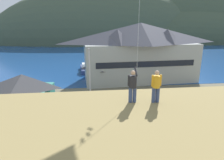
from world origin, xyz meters
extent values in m
plane|color=#66604C|center=(0.00, 0.00, 0.00)|extent=(600.00, 600.00, 0.00)
cube|color=gray|center=(0.00, 5.00, 0.05)|extent=(40.00, 20.00, 0.10)
cube|color=navy|center=(0.00, 60.00, 0.01)|extent=(360.00, 84.00, 0.03)
ellipsoid|color=#42513D|center=(5.41, 111.45, 0.00)|extent=(144.23, 52.36, 66.95)
ellipsoid|color=#3D4C38|center=(59.35, 116.10, 0.00)|extent=(127.84, 62.54, 49.17)
ellipsoid|color=#3D4C38|center=(59.78, 115.65, 0.00)|extent=(116.81, 48.36, 66.81)
cube|color=#999E99|center=(6.01, 22.36, 3.82)|extent=(22.71, 10.16, 7.64)
cube|color=black|center=(6.29, 17.95, 4.20)|extent=(18.83, 1.27, 1.10)
pyramid|color=#4C4C56|center=(6.01, 22.36, 9.61)|extent=(24.09, 11.12, 3.95)
pyramid|color=#4C4C56|center=(1.12, 20.52, 9.04)|extent=(5.12, 5.12, 2.76)
pyramid|color=#4C4C56|center=(11.09, 21.15, 9.04)|extent=(5.12, 5.12, 2.76)
cube|color=#338475|center=(-12.79, 8.90, 1.65)|extent=(7.11, 5.90, 3.30)
pyramid|color=#47474C|center=(-12.79, 8.90, 4.22)|extent=(7.69, 6.48, 1.83)
cube|color=black|center=(-13.07, 6.27, 1.16)|extent=(1.10, 0.18, 2.31)
cube|color=beige|center=(-1.65, 20.48, 1.52)|extent=(6.25, 5.13, 3.03)
pyramid|color=#47474C|center=(-1.65, 20.48, 3.81)|extent=(6.76, 5.63, 1.56)
cube|color=black|center=(-1.93, 18.24, 1.06)|extent=(1.10, 0.19, 2.12)
cube|color=#70604C|center=(-1.70, 33.20, 0.35)|extent=(3.20, 10.90, 0.70)
cube|color=navy|center=(-5.28, 31.03, 0.45)|extent=(3.09, 7.85, 0.90)
cube|color=navy|center=(-5.28, 31.03, 0.98)|extent=(2.99, 7.61, 0.16)
cube|color=silver|center=(-5.24, 30.46, 1.61)|extent=(1.90, 2.44, 1.10)
cube|color=#23564C|center=(1.63, 32.02, 0.45)|extent=(2.65, 6.49, 0.90)
cube|color=#33665B|center=(1.63, 32.02, 0.98)|extent=(2.57, 6.29, 0.16)
cube|color=silver|center=(1.68, 31.55, 1.61)|extent=(1.60, 2.03, 1.10)
cube|color=navy|center=(11.68, 5.54, 0.82)|extent=(4.30, 2.05, 0.80)
cube|color=navy|center=(11.83, 5.55, 1.57)|extent=(2.19, 1.72, 0.70)
cube|color=black|center=(11.83, 5.55, 1.54)|extent=(2.24, 1.76, 0.32)
cylinder|color=black|center=(10.27, 6.38, 0.42)|extent=(0.65, 0.26, 0.64)
cylinder|color=black|center=(10.38, 4.54, 0.42)|extent=(0.65, 0.26, 0.64)
cylinder|color=black|center=(12.99, 6.54, 0.42)|extent=(0.65, 0.26, 0.64)
cube|color=navy|center=(-4.97, 6.57, 0.82)|extent=(4.28, 2.00, 0.80)
cube|color=navy|center=(-5.12, 6.56, 1.57)|extent=(2.18, 1.70, 0.70)
cube|color=black|center=(-5.12, 6.56, 1.54)|extent=(2.22, 1.74, 0.32)
cylinder|color=black|center=(-3.56, 5.72, 0.42)|extent=(0.65, 0.25, 0.64)
cylinder|color=black|center=(-3.65, 7.55, 0.42)|extent=(0.65, 0.25, 0.64)
cylinder|color=black|center=(-6.29, 5.59, 0.42)|extent=(0.65, 0.25, 0.64)
cylinder|color=black|center=(-6.38, 7.42, 0.42)|extent=(0.65, 0.25, 0.64)
cube|color=black|center=(0.54, -0.48, 0.82)|extent=(4.27, 1.98, 0.80)
cube|color=black|center=(0.69, -0.49, 1.57)|extent=(2.17, 1.69, 0.70)
cube|color=black|center=(0.69, -0.49, 1.54)|extent=(2.21, 1.72, 0.32)
cylinder|color=black|center=(-0.79, 0.49, 0.42)|extent=(0.65, 0.25, 0.64)
cylinder|color=black|center=(-0.87, -1.34, 0.42)|extent=(0.65, 0.25, 0.64)
cylinder|color=black|center=(1.94, 0.38, 0.42)|extent=(0.65, 0.25, 0.64)
cylinder|color=black|center=(1.86, -1.46, 0.42)|extent=(0.65, 0.25, 0.64)
cube|color=slate|center=(1.66, 6.75, 0.82)|extent=(4.23, 1.87, 0.80)
cube|color=#5B5B5F|center=(1.81, 6.75, 1.57)|extent=(2.13, 1.64, 0.70)
cube|color=black|center=(1.81, 6.75, 1.54)|extent=(2.17, 1.67, 0.32)
cylinder|color=black|center=(0.28, 7.64, 0.42)|extent=(0.64, 0.23, 0.64)
cylinder|color=black|center=(0.31, 5.80, 0.42)|extent=(0.64, 0.23, 0.64)
cylinder|color=black|center=(3.01, 7.69, 0.42)|extent=(0.64, 0.23, 0.64)
cylinder|color=black|center=(3.04, 5.85, 0.42)|extent=(0.64, 0.23, 0.64)
cylinder|color=black|center=(-11.85, 0.63, 0.42)|extent=(0.65, 0.25, 0.64)
cylinder|color=black|center=(8.59, -1.15, 0.42)|extent=(0.65, 0.24, 0.64)
cylinder|color=black|center=(8.55, 0.69, 0.42)|extent=(0.65, 0.24, 0.64)
cylinder|color=#ADADB2|center=(-4.16, 10.50, 4.08)|extent=(0.16, 0.16, 7.96)
cube|color=#4C4C51|center=(-4.16, 10.85, 7.96)|extent=(0.24, 0.70, 0.20)
cylinder|color=#384770|center=(-1.87, -6.54, 7.65)|extent=(0.20, 0.20, 0.82)
cylinder|color=#384770|center=(-1.65, -6.55, 7.65)|extent=(0.20, 0.20, 0.82)
cylinder|color=#232328|center=(-1.76, -6.55, 8.38)|extent=(0.40, 0.40, 0.64)
sphere|color=tan|center=(-1.76, -6.55, 8.86)|extent=(0.24, 0.24, 0.24)
cylinder|color=#232328|center=(-1.58, -6.37, 8.88)|extent=(0.13, 0.56, 0.43)
cylinder|color=#232328|center=(-1.98, -6.54, 8.45)|extent=(0.11, 0.11, 0.60)
cylinder|color=#384770|center=(-0.65, -6.69, 7.65)|extent=(0.20, 0.20, 0.82)
cylinder|color=#384770|center=(-0.43, -6.68, 7.65)|extent=(0.20, 0.20, 0.82)
cylinder|color=gold|center=(-0.54, -6.68, 8.38)|extent=(0.40, 0.40, 0.64)
sphere|color=tan|center=(-0.54, -6.68, 8.86)|extent=(0.24, 0.24, 0.24)
cylinder|color=gold|center=(-0.76, -6.69, 8.45)|extent=(0.11, 0.11, 0.60)
cylinder|color=gold|center=(-0.32, -6.68, 8.45)|extent=(0.11, 0.11, 0.60)
cylinder|color=silver|center=(-0.65, -2.82, 12.08)|extent=(1.76, 6.97, 9.68)
camera|label=1|loc=(-3.90, -15.99, 11.26)|focal=30.88mm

